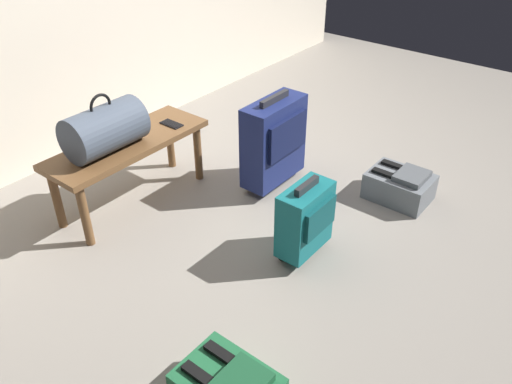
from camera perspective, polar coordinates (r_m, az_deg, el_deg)
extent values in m
plane|color=gray|center=(3.18, 2.28, -1.98)|extent=(6.60, 6.60, 0.00)
cube|color=brown|center=(3.15, -13.90, 5.16)|extent=(1.00, 0.36, 0.04)
cylinder|color=brown|center=(2.95, -18.24, -2.47)|extent=(0.05, 0.05, 0.38)
cylinder|color=brown|center=(3.41, -6.38, 4.29)|extent=(0.05, 0.05, 0.38)
cylinder|color=brown|center=(3.15, -21.00, -0.69)|extent=(0.05, 0.05, 0.38)
cylinder|color=brown|center=(3.58, -9.41, 5.52)|extent=(0.05, 0.05, 0.38)
cylinder|color=#475160|center=(3.01, -16.24, 6.63)|extent=(0.44, 0.26, 0.26)
torus|color=black|center=(2.95, -16.67, 9.04)|extent=(0.14, 0.02, 0.14)
cube|color=black|center=(3.28, -9.23, 7.36)|extent=(0.07, 0.14, 0.01)
cube|color=black|center=(3.27, -9.24, 7.43)|extent=(0.06, 0.13, 0.00)
cube|color=navy|center=(3.27, 1.93, 5.60)|extent=(0.45, 0.19, 0.53)
cube|color=#11183E|center=(3.18, 3.49, 6.09)|extent=(0.36, 0.02, 0.24)
cube|color=#262628|center=(3.15, 2.03, 10.18)|extent=(0.25, 0.03, 0.04)
cylinder|color=black|center=(3.34, -0.68, 0.55)|extent=(0.02, 0.05, 0.05)
cylinder|color=black|center=(3.56, 2.52, 2.72)|extent=(0.02, 0.05, 0.05)
cube|color=#14666B|center=(2.72, 5.36, -2.96)|extent=(0.32, 0.16, 0.37)
cube|color=#0E474A|center=(2.65, 7.06, -2.89)|extent=(0.26, 0.02, 0.17)
cube|color=#262628|center=(2.60, 5.59, 0.67)|extent=(0.18, 0.03, 0.04)
cylinder|color=black|center=(2.80, 2.89, -7.07)|extent=(0.02, 0.05, 0.05)
cylinder|color=black|center=(2.95, 5.45, -4.82)|extent=(0.02, 0.05, 0.05)
cube|color=slate|center=(3.36, 15.41, 0.58)|extent=(0.28, 0.38, 0.17)
cube|color=#515559|center=(3.29, 16.71, 1.69)|extent=(0.21, 0.17, 0.04)
cube|color=black|center=(3.28, 14.14, 1.90)|extent=(0.04, 0.19, 0.02)
cube|color=black|center=(3.38, 15.09, 2.77)|extent=(0.04, 0.19, 0.02)
cube|color=#184D2C|center=(2.06, -1.72, -20.25)|extent=(0.21, 0.17, 0.04)
cube|color=black|center=(2.09, -5.87, -19.56)|extent=(0.04, 0.19, 0.02)
cube|color=black|center=(2.15, -3.45, -17.51)|extent=(0.04, 0.19, 0.02)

